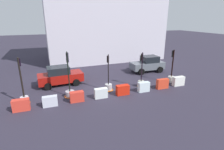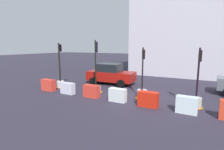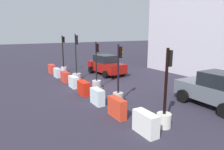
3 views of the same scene
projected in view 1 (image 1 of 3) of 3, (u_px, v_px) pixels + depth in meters
The scene contains 17 objects.
ground_plane at pixel (107, 91), 15.57m from camera, with size 120.00×120.00×0.00m, color #2E2938.
traffic_light_0 at pixel (24, 95), 13.08m from camera, with size 0.74×0.74×3.52m.
traffic_light_1 at pixel (70, 91), 14.28m from camera, with size 0.94×0.94×3.70m.
traffic_light_2 at pixel (108, 85), 15.53m from camera, with size 0.83×0.83×3.21m.
traffic_light_3 at pixel (141, 81), 16.33m from camera, with size 0.74×0.74×3.22m.
traffic_light_4 at pixel (171, 75), 17.45m from camera, with size 0.59×0.59×3.25m.
construction_barrier_0 at pixel (21, 105), 12.12m from camera, with size 1.11×0.46×0.84m.
construction_barrier_1 at pixel (50, 101), 12.74m from camera, with size 1.05×0.42×0.78m.
construction_barrier_2 at pixel (77, 97), 13.45m from camera, with size 1.06×0.48×0.80m.
construction_barrier_3 at pixel (101, 93), 14.06m from camera, with size 1.05×0.44×0.80m.
construction_barrier_4 at pixel (123, 90), 14.66m from camera, with size 1.09×0.50×0.83m.
construction_barrier_5 at pixel (144, 87), 15.27m from camera, with size 1.01×0.45×0.86m.
construction_barrier_6 at pixel (162, 84), 15.92m from camera, with size 1.12×0.40×0.90m.
construction_barrier_7 at pixel (178, 81), 16.63m from camera, with size 1.13×0.47×0.87m.
car_red_compact at pixel (60, 76), 16.73m from camera, with size 4.18×2.29×1.78m.
car_grey_saloon at pixel (148, 64), 20.82m from camera, with size 3.95×2.19×1.85m.
building_main_facade at pixel (103, 22), 26.95m from camera, with size 17.34×9.58×10.98m.
Camera 1 is at (-4.71, -13.58, 6.15)m, focal length 28.33 mm.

